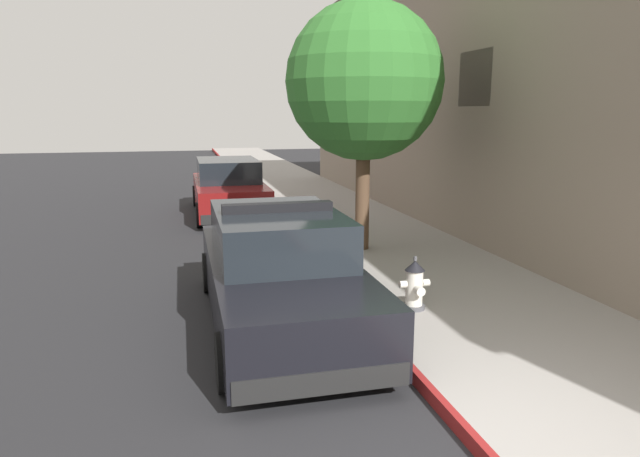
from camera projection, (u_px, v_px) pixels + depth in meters
ground_plane at (103, 240)px, 13.19m from camera, size 31.25×60.00×0.20m
sidewalk_pavement at (346, 221)px, 14.57m from camera, size 3.45×60.00×0.15m
curb_painted_edge at (280, 225)px, 14.15m from camera, size 0.08×60.00×0.15m
storefront_building at (604, 87)px, 12.01m from camera, size 6.42×26.22×6.78m
police_cruiser at (279, 272)px, 7.59m from camera, size 1.94×4.84×1.68m
parked_car_silver_ahead at (229, 189)px, 15.86m from camera, size 1.94×4.84×1.56m
fire_hydrant at (414, 285)px, 7.80m from camera, size 0.44×0.40×0.76m
street_tree at (364, 82)px, 10.69m from camera, size 3.03×3.03×4.82m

